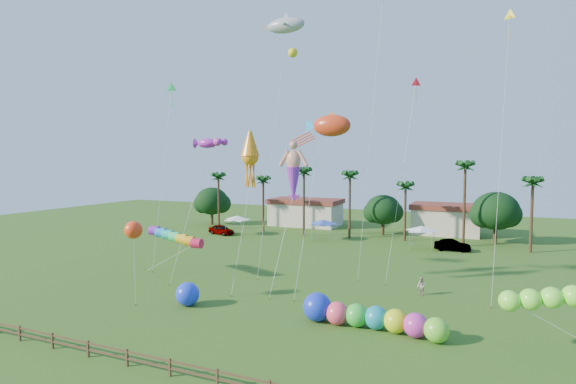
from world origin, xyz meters
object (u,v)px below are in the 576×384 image
at_px(car_b, 452,245).
at_px(caterpillar_inflatable, 367,317).
at_px(spectator_b, 421,286).
at_px(blue_ball, 188,294).
at_px(car_a, 221,230).

bearing_deg(car_b, caterpillar_inflatable, 169.85).
bearing_deg(spectator_b, blue_ball, -103.75).
distance_m(car_b, blue_ball, 36.68).
relative_size(car_b, spectator_b, 2.84).
distance_m(spectator_b, caterpillar_inflatable, 9.93).
bearing_deg(car_a, caterpillar_inflatable, -118.54).
bearing_deg(caterpillar_inflatable, blue_ball, -173.52).
relative_size(caterpillar_inflatable, blue_ball, 5.40).
distance_m(car_a, spectator_b, 39.05).
xyz_separation_m(car_a, car_b, (34.42, 0.82, -0.04)).
bearing_deg(blue_ball, spectator_b, 31.72).
relative_size(car_a, blue_ball, 2.40).
relative_size(car_b, blue_ball, 2.36).
relative_size(spectator_b, blue_ball, 0.83).
distance_m(spectator_b, blue_ball, 19.85).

